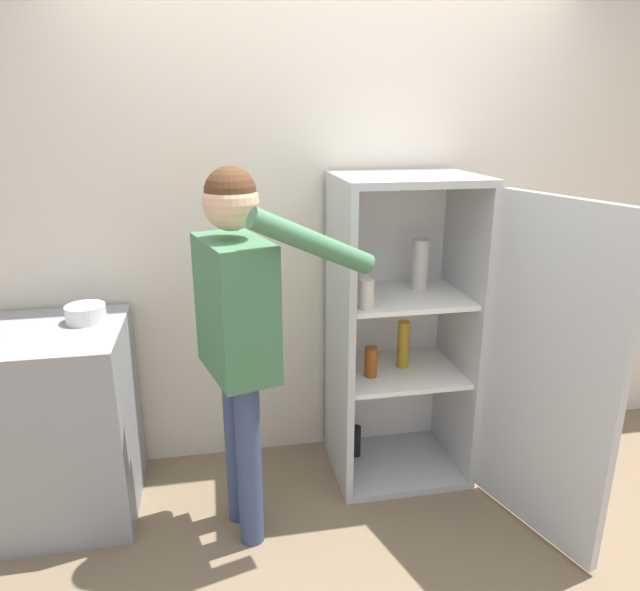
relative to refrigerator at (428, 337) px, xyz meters
name	(u,v)px	position (x,y,z in m)	size (l,w,h in m)	color
ground_plane	(367,558)	(-0.44, -0.55, -0.79)	(12.00, 12.00, 0.00)	#7A664C
wall_back	(325,228)	(-0.44, 0.43, 0.48)	(7.00, 0.06, 2.55)	beige
refrigerator	(428,337)	(0.00, 0.00, 0.00)	(0.93, 1.22, 1.58)	#B7BABC
person	(238,314)	(-0.94, -0.25, 0.27)	(0.73, 0.54, 1.67)	#384770
counter	(57,423)	(-1.80, 0.06, -0.33)	(0.68, 0.65, 0.93)	gray
bowl	(86,313)	(-1.63, 0.15, 0.18)	(0.18, 0.18, 0.08)	white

